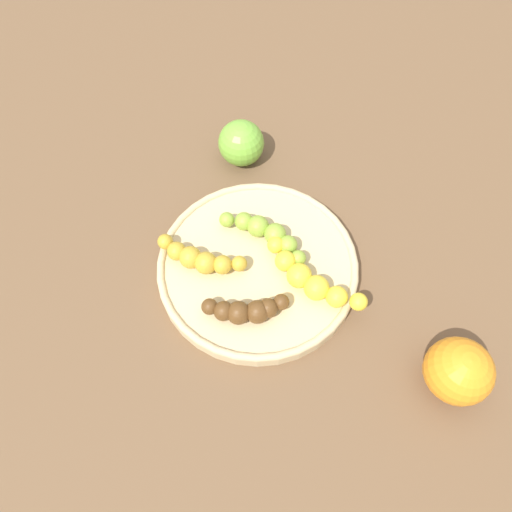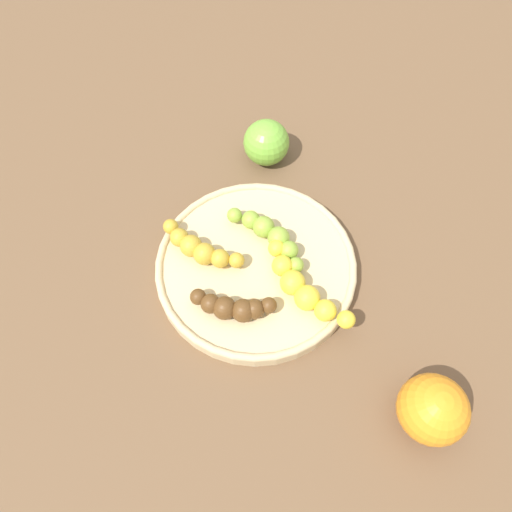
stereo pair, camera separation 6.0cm
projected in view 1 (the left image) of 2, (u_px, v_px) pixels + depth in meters
The scene contains 8 objects.
ground_plane at pixel (256, 270), 0.63m from camera, with size 2.40×2.40×0.00m, color brown.
fruit_bowl at pixel (256, 266), 0.62m from camera, with size 0.26×0.26×0.02m.
banana_green at pixel (264, 232), 0.62m from camera, with size 0.08×0.11×0.03m.
banana_spotted at pixel (197, 258), 0.60m from camera, with size 0.06×0.12×0.03m.
banana_overripe at pixel (244, 310), 0.57m from camera, with size 0.04×0.11×0.03m.
banana_yellow at pixel (308, 279), 0.59m from camera, with size 0.10×0.12×0.03m.
apple_green at pixel (240, 143), 0.70m from camera, with size 0.07×0.07×0.07m, color #72B238.
orange_fruit at pixel (456, 371), 0.53m from camera, with size 0.08×0.08×0.08m, color orange.
Camera 1 is at (-0.30, -0.00, 0.56)m, focal length 33.51 mm.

